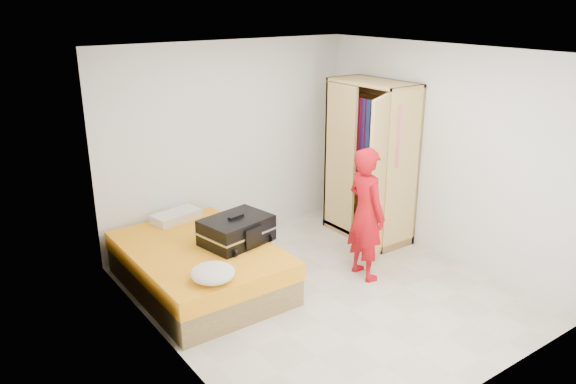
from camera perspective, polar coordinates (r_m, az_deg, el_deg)
room at (r=5.81m, az=3.87°, el=1.16°), size 4.00×4.02×2.60m
bed at (r=6.38m, az=-8.96°, el=-7.50°), size 1.42×2.02×0.50m
wardrobe at (r=7.43m, az=8.38°, el=2.60°), size 1.11×1.46×2.10m
person at (r=6.42m, az=7.92°, el=-2.21°), size 0.42×0.60×1.55m
suitcase at (r=6.26m, az=-5.24°, el=-3.91°), size 0.84×0.68×0.32m
round_cushion at (r=5.50m, az=-7.65°, el=-8.16°), size 0.43×0.43×0.16m
pillow at (r=7.02m, az=-11.30°, el=-2.42°), size 0.63×0.41×0.11m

